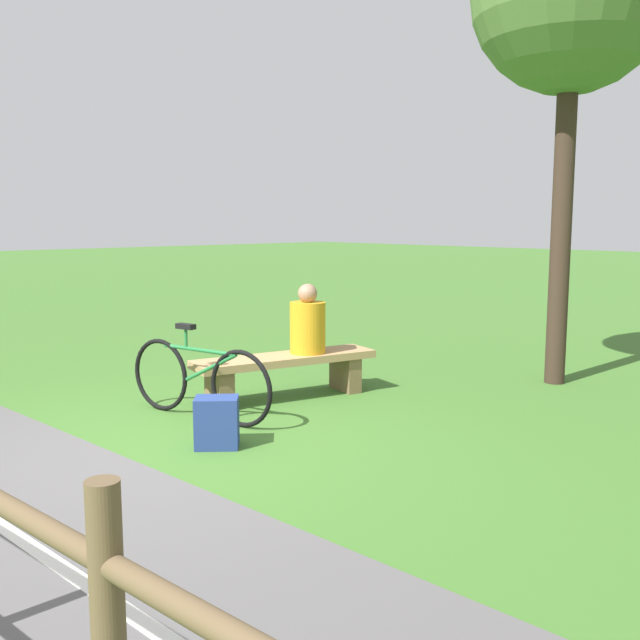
{
  "coord_description": "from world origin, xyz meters",
  "views": [
    {
      "loc": [
        2.86,
        5.02,
        1.87
      ],
      "look_at": [
        -1.39,
        0.52,
        1.0
      ],
      "focal_mm": 40.15,
      "sensor_mm": 36.0,
      "label": 1
    }
  ],
  "objects_px": {
    "person_seated": "(308,324)",
    "backpack": "(217,422)",
    "bench": "(285,368)",
    "bicycle": "(199,379)"
  },
  "relations": [
    {
      "from": "person_seated",
      "to": "bicycle",
      "type": "xyz_separation_m",
      "value": [
        1.36,
        -0.04,
        -0.39
      ]
    },
    {
      "from": "person_seated",
      "to": "backpack",
      "type": "relative_size",
      "value": 1.71
    },
    {
      "from": "backpack",
      "to": "bench",
      "type": "bearing_deg",
      "value": -149.98
    },
    {
      "from": "person_seated",
      "to": "backpack",
      "type": "xyz_separation_m",
      "value": [
        1.74,
        0.79,
        -0.56
      ]
    },
    {
      "from": "bench",
      "to": "backpack",
      "type": "relative_size",
      "value": 4.71
    },
    {
      "from": "bench",
      "to": "backpack",
      "type": "height_order",
      "value": "bench"
    },
    {
      "from": "person_seated",
      "to": "backpack",
      "type": "distance_m",
      "value": 1.99
    },
    {
      "from": "person_seated",
      "to": "backpack",
      "type": "bearing_deg",
      "value": 38.02
    },
    {
      "from": "bench",
      "to": "person_seated",
      "type": "relative_size",
      "value": 2.75
    },
    {
      "from": "bicycle",
      "to": "backpack",
      "type": "relative_size",
      "value": 3.98
    }
  ]
}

